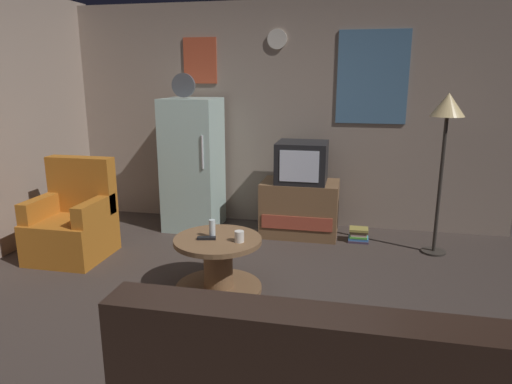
{
  "coord_description": "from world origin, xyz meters",
  "views": [
    {
      "loc": [
        0.86,
        -2.96,
        1.75
      ],
      "look_at": [
        0.03,
        0.9,
        0.75
      ],
      "focal_mm": 32.48,
      "sensor_mm": 36.0,
      "label": 1
    }
  ],
  "objects_px": {
    "fridge": "(193,164)",
    "tv_stand": "(300,208)",
    "coffee_table": "(218,264)",
    "wine_glass": "(212,229)",
    "mug_ceramic_white": "(239,236)",
    "remote_control": "(206,238)",
    "crt_tv": "(302,162)",
    "standing_lamp": "(447,118)",
    "armchair": "(73,223)",
    "book_stack": "(358,235)"
  },
  "relations": [
    {
      "from": "fridge",
      "to": "armchair",
      "type": "distance_m",
      "value": 1.46
    },
    {
      "from": "mug_ceramic_white",
      "to": "remote_control",
      "type": "bearing_deg",
      "value": -179.38
    },
    {
      "from": "fridge",
      "to": "remote_control",
      "type": "bearing_deg",
      "value": -67.12
    },
    {
      "from": "tv_stand",
      "to": "fridge",
      "type": "bearing_deg",
      "value": 179.42
    },
    {
      "from": "fridge",
      "to": "mug_ceramic_white",
      "type": "height_order",
      "value": "fridge"
    },
    {
      "from": "tv_stand",
      "to": "armchair",
      "type": "bearing_deg",
      "value": -152.6
    },
    {
      "from": "fridge",
      "to": "tv_stand",
      "type": "relative_size",
      "value": 2.11
    },
    {
      "from": "mug_ceramic_white",
      "to": "armchair",
      "type": "relative_size",
      "value": 0.09
    },
    {
      "from": "standing_lamp",
      "to": "book_stack",
      "type": "relative_size",
      "value": 7.35
    },
    {
      "from": "standing_lamp",
      "to": "mug_ceramic_white",
      "type": "xyz_separation_m",
      "value": [
        -1.7,
        -1.32,
        -0.85
      ]
    },
    {
      "from": "crt_tv",
      "to": "coffee_table",
      "type": "distance_m",
      "value": 1.73
    },
    {
      "from": "crt_tv",
      "to": "standing_lamp",
      "type": "relative_size",
      "value": 0.34
    },
    {
      "from": "fridge",
      "to": "tv_stand",
      "type": "distance_m",
      "value": 1.32
    },
    {
      "from": "fridge",
      "to": "wine_glass",
      "type": "height_order",
      "value": "fridge"
    },
    {
      "from": "armchair",
      "to": "crt_tv",
      "type": "bearing_deg",
      "value": 27.25
    },
    {
      "from": "crt_tv",
      "to": "armchair",
      "type": "xyz_separation_m",
      "value": [
        -2.12,
        -1.09,
        -0.49
      ]
    },
    {
      "from": "fridge",
      "to": "armchair",
      "type": "relative_size",
      "value": 1.84
    },
    {
      "from": "standing_lamp",
      "to": "armchair",
      "type": "height_order",
      "value": "standing_lamp"
    },
    {
      "from": "crt_tv",
      "to": "wine_glass",
      "type": "bearing_deg",
      "value": -109.72
    },
    {
      "from": "coffee_table",
      "to": "wine_glass",
      "type": "relative_size",
      "value": 4.8
    },
    {
      "from": "tv_stand",
      "to": "wine_glass",
      "type": "height_order",
      "value": "wine_glass"
    },
    {
      "from": "mug_ceramic_white",
      "to": "remote_control",
      "type": "distance_m",
      "value": 0.28
    },
    {
      "from": "tv_stand",
      "to": "standing_lamp",
      "type": "xyz_separation_m",
      "value": [
        1.4,
        -0.27,
        1.05
      ]
    },
    {
      "from": "standing_lamp",
      "to": "book_stack",
      "type": "bearing_deg",
      "value": 167.39
    },
    {
      "from": "tv_stand",
      "to": "standing_lamp",
      "type": "relative_size",
      "value": 0.53
    },
    {
      "from": "crt_tv",
      "to": "tv_stand",
      "type": "bearing_deg",
      "value": 175.47
    },
    {
      "from": "wine_glass",
      "to": "book_stack",
      "type": "height_order",
      "value": "wine_glass"
    },
    {
      "from": "crt_tv",
      "to": "wine_glass",
      "type": "xyz_separation_m",
      "value": [
        -0.55,
        -1.53,
        -0.29
      ]
    },
    {
      "from": "tv_stand",
      "to": "remote_control",
      "type": "distance_m",
      "value": 1.7
    },
    {
      "from": "wine_glass",
      "to": "armchair",
      "type": "xyz_separation_m",
      "value": [
        -1.57,
        0.44,
        -0.2
      ]
    },
    {
      "from": "tv_stand",
      "to": "coffee_table",
      "type": "relative_size",
      "value": 1.17
    },
    {
      "from": "tv_stand",
      "to": "armchair",
      "type": "xyz_separation_m",
      "value": [
        -2.11,
        -1.09,
        0.03
      ]
    },
    {
      "from": "wine_glass",
      "to": "mug_ceramic_white",
      "type": "relative_size",
      "value": 1.67
    },
    {
      "from": "book_stack",
      "to": "armchair",
      "type": "bearing_deg",
      "value": -160.3
    },
    {
      "from": "remote_control",
      "to": "armchair",
      "type": "bearing_deg",
      "value": 149.57
    },
    {
      "from": "tv_stand",
      "to": "remote_control",
      "type": "relative_size",
      "value": 5.6
    },
    {
      "from": "armchair",
      "to": "tv_stand",
      "type": "bearing_deg",
      "value": 27.4
    },
    {
      "from": "crt_tv",
      "to": "remote_control",
      "type": "xyz_separation_m",
      "value": [
        -0.58,
        -1.59,
        -0.36
      ]
    },
    {
      "from": "tv_stand",
      "to": "wine_glass",
      "type": "xyz_separation_m",
      "value": [
        -0.54,
        -1.53,
        0.23
      ]
    },
    {
      "from": "tv_stand",
      "to": "remote_control",
      "type": "bearing_deg",
      "value": -109.66
    },
    {
      "from": "fridge",
      "to": "crt_tv",
      "type": "bearing_deg",
      "value": -0.61
    },
    {
      "from": "fridge",
      "to": "remote_control",
      "type": "xyz_separation_m",
      "value": [
        0.68,
        -1.6,
        -0.28
      ]
    },
    {
      "from": "coffee_table",
      "to": "remote_control",
      "type": "bearing_deg",
      "value": -148.23
    },
    {
      "from": "fridge",
      "to": "remote_control",
      "type": "relative_size",
      "value": 11.8
    },
    {
      "from": "mug_ceramic_white",
      "to": "book_stack",
      "type": "xyz_separation_m",
      "value": [
        0.95,
        1.48,
        -0.43
      ]
    },
    {
      "from": "armchair",
      "to": "book_stack",
      "type": "bearing_deg",
      "value": 19.7
    },
    {
      "from": "coffee_table",
      "to": "fridge",
      "type": "bearing_deg",
      "value": 115.92
    },
    {
      "from": "crt_tv",
      "to": "book_stack",
      "type": "bearing_deg",
      "value": -9.02
    },
    {
      "from": "mug_ceramic_white",
      "to": "book_stack",
      "type": "distance_m",
      "value": 1.81
    },
    {
      "from": "coffee_table",
      "to": "armchair",
      "type": "xyz_separation_m",
      "value": [
        -1.62,
        0.45,
        0.11
      ]
    }
  ]
}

